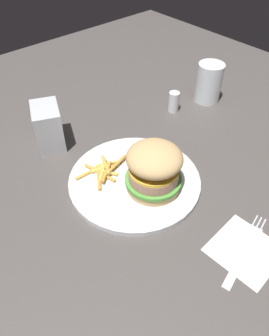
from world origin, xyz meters
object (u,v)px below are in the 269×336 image
(fries_pile, at_px, (103,170))
(napkin_dispenser, at_px, (48,126))
(fork, at_px, (246,248))
(drink_glass, at_px, (209,84))
(salt_shaker, at_px, (174,102))
(napkin, at_px, (245,250))
(sandwich, at_px, (154,168))
(plate, at_px, (134,180))

(fries_pile, xyz_separation_m, napkin_dispenser, (-0.17, -0.03, 0.03))
(fork, bearing_deg, fries_pile, -166.37)
(fork, bearing_deg, drink_glass, 137.44)
(salt_shaker, bearing_deg, drink_glass, 78.14)
(napkin, bearing_deg, salt_shaker, 150.02)
(sandwich, distance_m, napkin_dispenser, 0.28)
(plate, height_order, drink_glass, drink_glass)
(plate, distance_m, sandwich, 0.07)
(fries_pile, distance_m, fork, 0.32)
(napkin, bearing_deg, napkin_dispenser, -168.42)
(napkin, distance_m, fork, 0.00)
(fork, bearing_deg, plate, -171.40)
(plate, relative_size, fries_pile, 2.32)
(fries_pile, distance_m, drink_glass, 0.41)
(fries_pile, relative_size, napkin, 1.08)
(plate, xyz_separation_m, fries_pile, (-0.06, -0.04, 0.01))
(fries_pile, height_order, napkin_dispenser, napkin_dispenser)
(napkin, xyz_separation_m, fork, (-0.00, 0.00, 0.00))
(fork, relative_size, salt_shaker, 3.12)
(fries_pile, bearing_deg, napkin, 13.34)
(fries_pile, bearing_deg, fork, 13.63)
(fork, bearing_deg, napkin, -76.04)
(sandwich, relative_size, fries_pile, 0.96)
(plate, distance_m, fork, 0.25)
(fork, height_order, drink_glass, drink_glass)
(sandwich, distance_m, drink_glass, 0.39)
(sandwich, bearing_deg, fork, 6.81)
(sandwich, bearing_deg, napkin, 6.38)
(napkin_dispenser, distance_m, salt_shaker, 0.34)
(salt_shaker, bearing_deg, fork, -29.83)
(plate, relative_size, fork, 1.61)
(drink_glass, bearing_deg, napkin_dispenser, -105.37)
(fork, xyz_separation_m, napkin_dispenser, (-0.48, -0.10, 0.05))
(sandwich, relative_size, drink_glass, 1.06)
(fork, distance_m, salt_shaker, 0.45)
(fries_pile, relative_size, napkin_dispenser, 1.20)
(sandwich, bearing_deg, drink_glass, 113.29)
(sandwich, height_order, drink_glass, sandwich)
(fork, bearing_deg, sandwich, -173.19)
(salt_shaker, bearing_deg, fries_pile, -75.60)
(plate, bearing_deg, napkin_dispenser, -164.89)
(plate, height_order, fork, plate)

